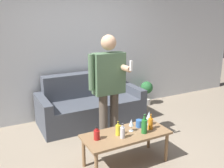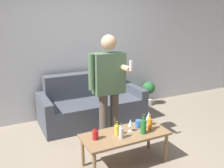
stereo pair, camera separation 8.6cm
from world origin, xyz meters
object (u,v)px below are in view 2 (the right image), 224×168
object	(u,v)px
bottle_orange	(150,124)
couch	(91,105)
person_standing_front	(109,83)
coffee_table	(125,137)

from	to	relation	value
bottle_orange	couch	bearing A→B (deg)	97.71
bottle_orange	person_standing_front	xyz separation A→B (m)	(-0.28, 0.65, 0.43)
coffee_table	person_standing_front	distance (m)	0.83
coffee_table	person_standing_front	size ratio (longest dim) A/B	0.68
coffee_table	couch	bearing A→B (deg)	84.86
bottle_orange	person_standing_front	distance (m)	0.83
couch	person_standing_front	size ratio (longest dim) A/B	1.13
couch	coffee_table	xyz separation A→B (m)	(-0.13, -1.50, 0.08)
couch	bottle_orange	distance (m)	1.57
couch	person_standing_front	bearing A→B (deg)	-94.79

